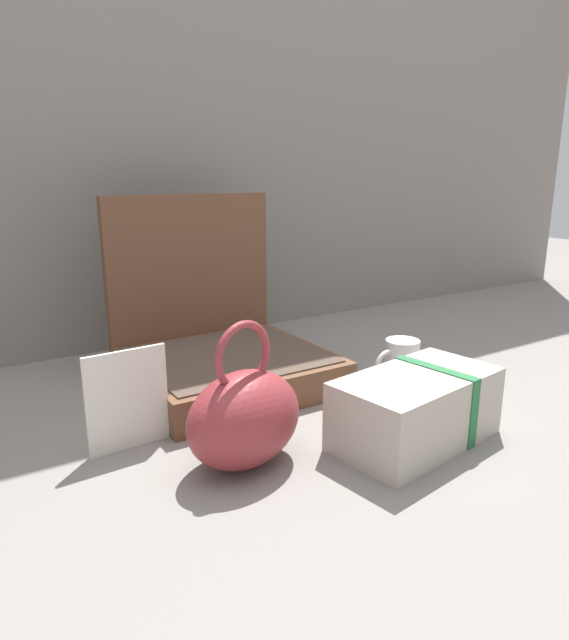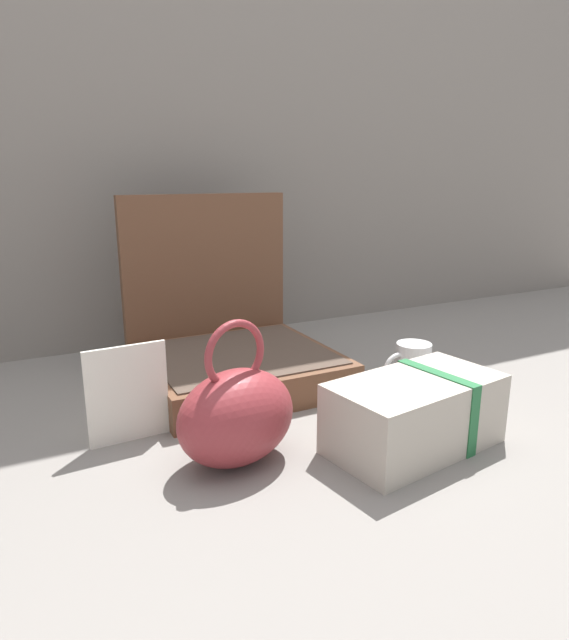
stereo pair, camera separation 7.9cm
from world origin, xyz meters
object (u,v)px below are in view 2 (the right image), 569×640
Objects in this scene: cream_toiletry_bag at (416,413)px; coffee_mug at (412,365)px; open_suitcase at (229,342)px; teal_pouch_handbag at (237,415)px; info_card_left at (128,394)px.

cream_toiletry_bag is 2.73× the size of coffee_mug.
cream_toiletry_bag is at bearing -71.06° from open_suitcase.
teal_pouch_handbag reaches higher than info_card_left.
teal_pouch_handbag is 1.38× the size of info_card_left.
cream_toiletry_bag is 0.25m from coffee_mug.
open_suitcase is at bearing 144.30° from coffee_mug.
teal_pouch_handbag is at bearing 162.91° from cream_toiletry_bag.
coffee_mug is (0.16, 0.20, -0.01)m from cream_toiletry_bag.
info_card_left is at bearing 131.78° from teal_pouch_handbag.
teal_pouch_handbag is at bearing -109.81° from open_suitcase.
open_suitcase is at bearing 70.19° from teal_pouch_handbag.
info_card_left is at bearing 177.75° from coffee_mug.
cream_toiletry_bag is at bearing -17.09° from teal_pouch_handbag.
info_card_left is at bearing -141.72° from open_suitcase.
teal_pouch_handbag is 2.07× the size of coffee_mug.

